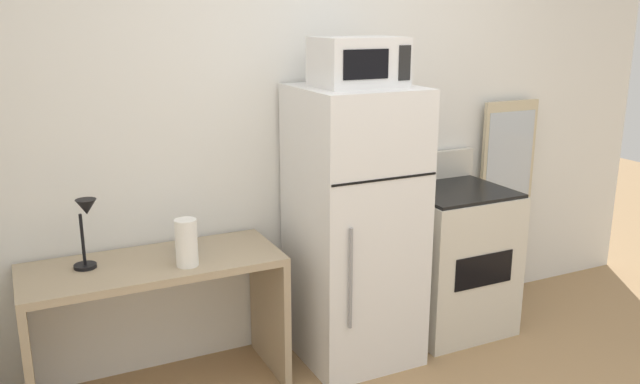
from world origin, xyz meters
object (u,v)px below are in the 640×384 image
at_px(coffee_mug, 186,243).
at_px(leaning_mirror, 505,201).
at_px(desk, 156,301).
at_px(refrigerator, 354,226).
at_px(oven_range, 452,258).
at_px(paper_towel_roll, 186,243).
at_px(microwave, 358,62).
at_px(desk_lamp, 86,222).

bearing_deg(coffee_mug, leaning_mirror, 3.97).
bearing_deg(leaning_mirror, desk, -174.85).
distance_m(refrigerator, leaning_mirror, 1.39).
height_order(coffee_mug, oven_range, oven_range).
xyz_separation_m(coffee_mug, paper_towel_roll, (-0.04, -0.19, 0.07)).
bearing_deg(desk, leaning_mirror, 5.15).
bearing_deg(desk, microwave, -4.05).
distance_m(desk, microwave, 1.64).
relative_size(paper_towel_roll, microwave, 0.52).
xyz_separation_m(desk_lamp, leaning_mirror, (2.79, 0.18, -0.29)).
bearing_deg(microwave, refrigerator, 90.31).
bearing_deg(paper_towel_roll, coffee_mug, 77.46).
height_order(coffee_mug, paper_towel_roll, paper_towel_roll).
distance_m(coffee_mug, leaning_mirror, 2.31).
bearing_deg(desk_lamp, coffee_mug, 2.28).
distance_m(microwave, leaning_mirror, 1.72).
xyz_separation_m(paper_towel_roll, oven_range, (1.72, 0.10, -0.40)).
distance_m(desk, desk_lamp, 0.55).
bearing_deg(desk, coffee_mug, 18.85).
distance_m(paper_towel_roll, oven_range, 1.77).
height_order(desk, leaning_mirror, leaning_mirror).
xyz_separation_m(coffee_mug, microwave, (0.94, -0.14, 0.92)).
height_order(oven_range, leaning_mirror, leaning_mirror).
xyz_separation_m(desk_lamp, coffee_mug, (0.49, 0.02, -0.19)).
relative_size(desk, oven_range, 1.18).
xyz_separation_m(coffee_mug, refrigerator, (0.94, -0.12, -0.00)).
bearing_deg(microwave, leaning_mirror, 12.63).
xyz_separation_m(oven_range, leaning_mirror, (0.63, 0.26, 0.23)).
xyz_separation_m(desk, coffee_mug, (0.19, 0.06, 0.26)).
relative_size(paper_towel_roll, oven_range, 0.22).
xyz_separation_m(desk, microwave, (1.13, -0.08, 1.18)).
distance_m(desk_lamp, leaning_mirror, 2.81).
height_order(desk, microwave, microwave).
distance_m(oven_range, leaning_mirror, 0.72).
bearing_deg(desk_lamp, oven_range, -2.02).
height_order(desk, paper_towel_roll, paper_towel_roll).
relative_size(refrigerator, leaning_mirror, 1.13).
height_order(microwave, leaning_mirror, microwave).
distance_m(desk_lamp, refrigerator, 1.45).
relative_size(refrigerator, oven_range, 1.44).
bearing_deg(coffee_mug, paper_towel_roll, -102.54).
height_order(paper_towel_roll, oven_range, oven_range).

